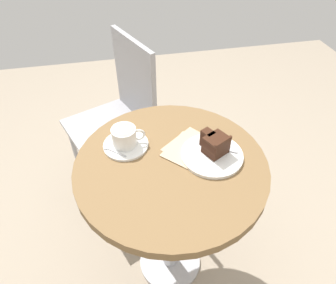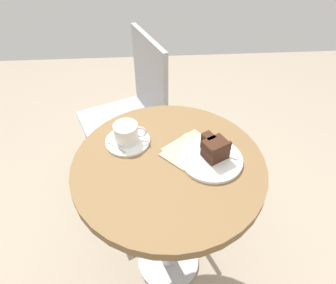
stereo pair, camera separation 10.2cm
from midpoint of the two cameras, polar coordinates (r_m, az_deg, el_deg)
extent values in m
cube|color=gray|center=(1.61, 2.04, -21.96)|extent=(4.40, 4.40, 0.01)
cylinder|color=brown|center=(1.02, 3.00, -4.71)|extent=(0.65, 0.65, 0.03)
cylinder|color=#B7B7BC|center=(1.30, 2.44, -15.22)|extent=(0.07, 0.07, 0.66)
cylinder|color=#B7B7BC|center=(1.59, 2.06, -21.75)|extent=(0.29, 0.29, 0.02)
cylinder|color=white|center=(1.08, -5.01, 0.07)|extent=(0.16, 0.16, 0.01)
cylinder|color=white|center=(1.05, -5.25, 1.63)|extent=(0.09, 0.09, 0.07)
cylinder|color=#D6B789|center=(1.03, -5.37, 3.01)|extent=(0.08, 0.08, 0.00)
torus|color=white|center=(1.05, -2.54, 1.75)|extent=(0.05, 0.01, 0.05)
cube|color=#B7B7BC|center=(1.05, -6.95, -1.19)|extent=(0.06, 0.06, 0.00)
ellipsoid|color=#B7B7BC|center=(1.07, -8.74, -0.12)|extent=(0.02, 0.02, 0.00)
cylinder|color=white|center=(1.03, 10.99, -3.19)|extent=(0.21, 0.21, 0.01)
cube|color=#381E14|center=(1.02, 11.75, -2.32)|extent=(0.10, 0.09, 0.03)
cube|color=#381E14|center=(1.04, 10.34, -1.00)|extent=(0.05, 0.05, 0.03)
cube|color=#381C0F|center=(1.01, 11.88, -1.66)|extent=(0.10, 0.09, 0.01)
cube|color=#381C0F|center=(1.03, 10.45, -0.35)|extent=(0.05, 0.05, 0.01)
cube|color=#381E14|center=(1.00, 12.01, -0.99)|extent=(0.10, 0.09, 0.03)
cube|color=#381E14|center=(1.02, 10.56, 0.32)|extent=(0.05, 0.05, 0.03)
cube|color=#381C0F|center=(0.99, 12.14, -0.31)|extent=(0.10, 0.09, 0.01)
cube|color=#381C0F|center=(1.01, 10.67, 1.01)|extent=(0.05, 0.05, 0.01)
cube|color=#381C0F|center=(0.99, 12.99, -2.33)|extent=(0.07, 0.04, 0.07)
cube|color=#B7B7BC|center=(1.05, 11.67, -1.60)|extent=(0.09, 0.06, 0.00)
cube|color=#B7B7BC|center=(1.04, 15.08, -2.71)|extent=(0.04, 0.04, 0.00)
cube|color=tan|center=(1.05, 7.76, -1.84)|extent=(0.23, 0.23, 0.00)
cube|color=tan|center=(1.04, 6.98, -2.29)|extent=(0.22, 0.22, 0.00)
cylinder|color=#9E9EA3|center=(1.82, -13.07, -0.86)|extent=(0.02, 0.02, 0.45)
cylinder|color=#9E9EA3|center=(1.60, -9.72, -8.00)|extent=(0.02, 0.02, 0.45)
cylinder|color=#9E9EA3|center=(1.89, -3.74, 2.14)|extent=(0.02, 0.02, 0.45)
cylinder|color=#9E9EA3|center=(1.67, 0.73, -4.29)|extent=(0.02, 0.02, 0.45)
cube|color=#9E9EA3|center=(1.58, -7.12, 3.49)|extent=(0.50, 0.50, 0.02)
cube|color=#9E9EA3|center=(1.50, -1.52, 11.97)|extent=(0.16, 0.34, 0.42)
camera|label=1|loc=(0.05, -87.13, 2.63)|focal=32.00mm
camera|label=2|loc=(0.05, 92.87, -2.63)|focal=32.00mm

